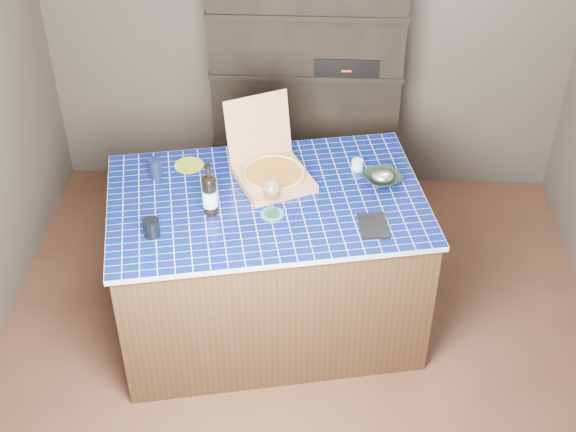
# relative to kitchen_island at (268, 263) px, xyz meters

# --- Properties ---
(room) EXTENTS (3.50, 3.50, 3.50)m
(room) POSITION_rel_kitchen_island_xyz_m (0.17, -0.26, 0.79)
(room) COLOR brown
(room) RESTS_ON ground
(shelving_unit) EXTENTS (1.20, 0.41, 1.80)m
(shelving_unit) POSITION_rel_kitchen_island_xyz_m (0.18, 1.27, 0.45)
(shelving_unit) COLOR black
(shelving_unit) RESTS_ON floor
(kitchen_island) EXTENTS (1.84, 1.36, 0.91)m
(kitchen_island) POSITION_rel_kitchen_island_xyz_m (0.00, 0.00, 0.00)
(kitchen_island) COLOR #452D1B
(kitchen_island) RESTS_ON floor
(pizza_box) EXTENTS (0.52, 0.56, 0.40)m
(pizza_box) POSITION_rel_kitchen_island_xyz_m (0.02, 0.17, 0.51)
(pizza_box) COLOR tan
(pizza_box) RESTS_ON kitchen_island
(mead_bottle) EXTENTS (0.08, 0.08, 0.30)m
(mead_bottle) POSITION_rel_kitchen_island_xyz_m (-0.28, -0.14, 0.57)
(mead_bottle) COLOR black
(mead_bottle) RESTS_ON kitchen_island
(teal_trivet) EXTENTS (0.12, 0.12, 0.01)m
(teal_trivet) POSITION_rel_kitchen_island_xyz_m (0.04, -0.14, 0.46)
(teal_trivet) COLOR #177C70
(teal_trivet) RESTS_ON kitchen_island
(wine_glass) EXTENTS (0.09, 0.09, 0.21)m
(wine_glass) POSITION_rel_kitchen_island_xyz_m (0.04, -0.14, 0.60)
(wine_glass) COLOR white
(wine_glass) RESTS_ON teal_trivet
(tumbler) EXTENTS (0.08, 0.08, 0.09)m
(tumbler) POSITION_rel_kitchen_island_xyz_m (-0.55, -0.33, 0.50)
(tumbler) COLOR black
(tumbler) RESTS_ON kitchen_island
(dvd_case) EXTENTS (0.16, 0.21, 0.02)m
(dvd_case) POSITION_rel_kitchen_island_xyz_m (0.55, -0.22, 0.46)
(dvd_case) COLOR black
(dvd_case) RESTS_ON kitchen_island
(bowl) EXTENTS (0.27, 0.27, 0.05)m
(bowl) POSITION_rel_kitchen_island_xyz_m (0.62, 0.17, 0.48)
(bowl) COLOR black
(bowl) RESTS_ON kitchen_island
(foil_contents) EXTENTS (0.12, 0.10, 0.06)m
(foil_contents) POSITION_rel_kitchen_island_xyz_m (0.62, 0.17, 0.50)
(foil_contents) COLOR silver
(foil_contents) RESTS_ON bowl
(white_jar) EXTENTS (0.06, 0.06, 0.05)m
(white_jar) POSITION_rel_kitchen_island_xyz_m (0.48, 0.30, 0.48)
(white_jar) COLOR silver
(white_jar) RESTS_ON kitchen_island
(navy_cup) EXTENTS (0.07, 0.07, 0.11)m
(navy_cup) POSITION_rel_kitchen_island_xyz_m (-0.62, 0.17, 0.51)
(navy_cup) COLOR black
(navy_cup) RESTS_ON kitchen_island
(green_trivet) EXTENTS (0.16, 0.16, 0.01)m
(green_trivet) POSITION_rel_kitchen_island_xyz_m (-0.45, 0.28, 0.46)
(green_trivet) COLOR #959F22
(green_trivet) RESTS_ON kitchen_island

